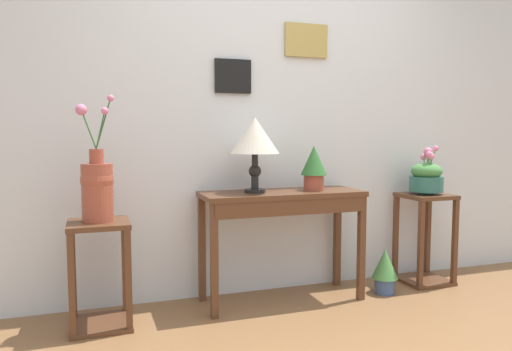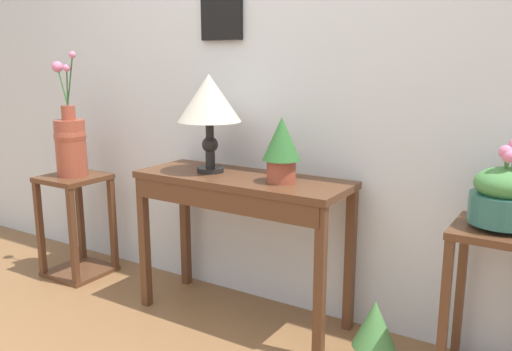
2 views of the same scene
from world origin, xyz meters
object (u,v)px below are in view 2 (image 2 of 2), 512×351
table_lamp (209,101)px  flower_vase_tall_left (70,141)px  pedestal_stand_right (492,310)px  potted_plant_floor (374,332)px  potted_plant_on_console (282,146)px  pedestal_stand_left (77,225)px  planter_bowl_wide_right (505,195)px  console_table (239,199)px

table_lamp → flower_vase_tall_left: (-1.01, -0.07, -0.27)m
pedestal_stand_right → potted_plant_floor: (-0.44, -0.13, -0.17)m
potted_plant_on_console → pedestal_stand_left: bearing=-177.6°
flower_vase_tall_left → planter_bowl_wide_right: 2.42m
pedestal_stand_right → planter_bowl_wide_right: bearing=9.5°
pedestal_stand_left → flower_vase_tall_left: size_ratio=0.86×
pedestal_stand_right → table_lamp: bearing=-179.3°
console_table → flower_vase_tall_left: flower_vase_tall_left is taller
flower_vase_tall_left → planter_bowl_wide_right: size_ratio=2.00×
table_lamp → planter_bowl_wide_right: (1.41, 0.02, -0.30)m
flower_vase_tall_left → potted_plant_floor: bearing=-1.2°
pedestal_stand_right → potted_plant_floor: 0.49m
table_lamp → pedestal_stand_left: (-1.01, -0.07, -0.81)m
pedestal_stand_left → planter_bowl_wide_right: (2.42, 0.09, 0.51)m
planter_bowl_wide_right → console_table: bearing=-178.1°
planter_bowl_wide_right → potted_plant_on_console: bearing=-178.4°
table_lamp → potted_plant_on_console: size_ratio=1.61×
planter_bowl_wide_right → potted_plant_floor: (-0.45, -0.13, -0.65)m
table_lamp → pedestal_stand_left: table_lamp is taller
pedestal_stand_right → potted_plant_floor: pedestal_stand_right is taller
potted_plant_on_console → flower_vase_tall_left: (-1.44, -0.06, -0.08)m
console_table → planter_bowl_wide_right: (1.21, 0.04, 0.18)m
flower_vase_tall_left → potted_plant_floor: (1.97, -0.04, -0.68)m
flower_vase_tall_left → pedestal_stand_right: bearing=2.1°
table_lamp → potted_plant_on_console: table_lamp is taller
pedestal_stand_right → potted_plant_floor: size_ratio=2.12×
potted_plant_on_console → planter_bowl_wide_right: (0.97, 0.03, -0.11)m
console_table → flower_vase_tall_left: bearing=-177.7°
table_lamp → planter_bowl_wide_right: bearing=0.7°
table_lamp → pedestal_stand_right: table_lamp is taller
console_table → potted_plant_floor: 0.90m
table_lamp → potted_plant_floor: size_ratio=1.53×
potted_plant_on_console → planter_bowl_wide_right: size_ratio=0.84×
table_lamp → console_table: bearing=-6.7°
pedestal_stand_right → pedestal_stand_left: bearing=-177.9°
pedestal_stand_right → console_table: bearing=-178.1°
potted_plant_floor → potted_plant_on_console: bearing=169.0°
pedestal_stand_left → table_lamp: bearing=4.0°
console_table → potted_plant_on_console: bearing=3.0°
pedestal_stand_left → planter_bowl_wide_right: bearing=2.1°
console_table → flower_vase_tall_left: size_ratio=1.50×
planter_bowl_wide_right → pedestal_stand_right: bearing=-170.5°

